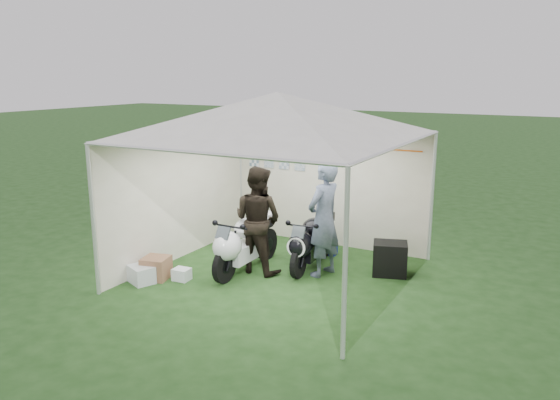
# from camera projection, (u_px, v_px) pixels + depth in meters

# --- Properties ---
(ground) EXTENTS (80.00, 80.00, 0.00)m
(ground) POSITION_uv_depth(u_px,v_px,m) (277.00, 275.00, 9.08)
(ground) COLOR #193A12
(ground) RESTS_ON ground
(canopy_tent) EXTENTS (5.66, 5.66, 3.00)m
(canopy_tent) POSITION_uv_depth(u_px,v_px,m) (278.00, 119.00, 8.52)
(canopy_tent) COLOR silver
(canopy_tent) RESTS_ON ground
(motorcycle_white) EXTENTS (0.43, 1.89, 0.93)m
(motorcycle_white) POSITION_uv_depth(u_px,v_px,m) (243.00, 242.00, 9.12)
(motorcycle_white) COLOR black
(motorcycle_white) RESTS_ON ground
(motorcycle_black) EXTENTS (0.47, 1.79, 0.88)m
(motorcycle_black) POSITION_uv_depth(u_px,v_px,m) (311.00, 241.00, 9.31)
(motorcycle_black) COLOR black
(motorcycle_black) RESTS_ON ground
(paddock_stand) EXTENTS (0.37, 0.24, 0.26)m
(paddock_stand) POSITION_uv_depth(u_px,v_px,m) (327.00, 247.00, 10.11)
(paddock_stand) COLOR #252BCD
(paddock_stand) RESTS_ON ground
(person_dark_jacket) EXTENTS (0.93, 0.75, 1.80)m
(person_dark_jacket) POSITION_uv_depth(u_px,v_px,m) (258.00, 220.00, 9.07)
(person_dark_jacket) COLOR black
(person_dark_jacket) RESTS_ON ground
(person_blue_jacket) EXTENTS (0.60, 0.78, 1.92)m
(person_blue_jacket) POSITION_uv_depth(u_px,v_px,m) (324.00, 219.00, 8.90)
(person_blue_jacket) COLOR slate
(person_blue_jacket) RESTS_ON ground
(equipment_box) EXTENTS (0.66, 0.59, 0.55)m
(equipment_box) POSITION_uv_depth(u_px,v_px,m) (390.00, 259.00, 9.06)
(equipment_box) COLOR black
(equipment_box) RESTS_ON ground
(crate_0) EXTENTS (0.51, 0.46, 0.28)m
(crate_0) POSITION_uv_depth(u_px,v_px,m) (141.00, 274.00, 8.73)
(crate_0) COLOR silver
(crate_0) RESTS_ON ground
(crate_1) EXTENTS (0.49, 0.49, 0.36)m
(crate_1) POSITION_uv_depth(u_px,v_px,m) (156.00, 268.00, 8.90)
(crate_1) COLOR brown
(crate_1) RESTS_ON ground
(crate_2) EXTENTS (0.28, 0.24, 0.19)m
(crate_2) POSITION_uv_depth(u_px,v_px,m) (182.00, 274.00, 8.85)
(crate_2) COLOR silver
(crate_2) RESTS_ON ground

